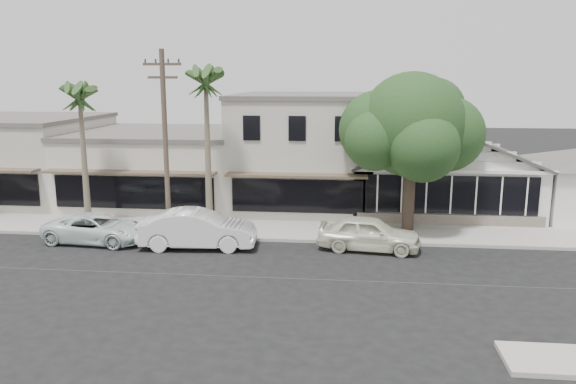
# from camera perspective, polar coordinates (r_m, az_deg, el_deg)

# --- Properties ---
(ground) EXTENTS (140.00, 140.00, 0.00)m
(ground) POSITION_cam_1_polar(r_m,az_deg,el_deg) (22.03, 6.79, -8.97)
(ground) COLOR black
(ground) RESTS_ON ground
(sidewalk_north) EXTENTS (90.00, 3.50, 0.15)m
(sidewalk_north) POSITION_cam_1_polar(r_m,az_deg,el_deg) (29.43, -9.16, -3.60)
(sidewalk_north) COLOR #9E9991
(sidewalk_north) RESTS_ON ground
(corner_shop) EXTENTS (10.40, 8.60, 5.10)m
(corner_shop) POSITION_cam_1_polar(r_m,az_deg,el_deg) (33.94, 15.13, 2.55)
(corner_shop) COLOR white
(corner_shop) RESTS_ON ground
(row_building_near) EXTENTS (8.00, 10.00, 6.50)m
(row_building_near) POSITION_cam_1_polar(r_m,az_deg,el_deg) (34.53, 1.67, 4.15)
(row_building_near) COLOR beige
(row_building_near) RESTS_ON ground
(row_building_midnear) EXTENTS (10.00, 10.00, 4.20)m
(row_building_midnear) POSITION_cam_1_polar(r_m,az_deg,el_deg) (36.49, -12.60, 2.45)
(row_building_midnear) COLOR silver
(row_building_midnear) RESTS_ON ground
(row_building_midfar) EXTENTS (11.00, 10.00, 5.00)m
(row_building_midfar) POSITION_cam_1_polar(r_m,az_deg,el_deg) (40.99, -26.70, 3.04)
(row_building_midfar) COLOR beige
(row_building_midfar) RESTS_ON ground
(utility_pole) EXTENTS (1.80, 0.24, 9.00)m
(utility_pole) POSITION_cam_1_polar(r_m,az_deg,el_deg) (27.39, -12.35, 5.20)
(utility_pole) COLOR brown
(utility_pole) RESTS_ON ground
(car_0) EXTENTS (4.81, 2.42, 1.57)m
(car_0) POSITION_cam_1_polar(r_m,az_deg,el_deg) (25.68, 8.22, -4.17)
(car_0) COLOR silver
(car_0) RESTS_ON ground
(car_1) EXTENTS (5.45, 2.25, 1.76)m
(car_1) POSITION_cam_1_polar(r_m,az_deg,el_deg) (26.08, -9.18, -3.75)
(car_1) COLOR white
(car_1) RESTS_ON ground
(car_2) EXTENTS (5.08, 2.69, 1.36)m
(car_2) POSITION_cam_1_polar(r_m,az_deg,el_deg) (28.13, -18.89, -3.52)
(car_2) COLOR silver
(car_2) RESTS_ON ground
(shade_tree) EXTENTS (7.22, 6.52, 8.01)m
(shade_tree) POSITION_cam_1_polar(r_m,az_deg,el_deg) (28.44, 12.29, 6.40)
(shade_tree) COLOR #403227
(shade_tree) RESTS_ON ground
(palm_east) EXTENTS (3.15, 3.15, 8.65)m
(palm_east) POSITION_cam_1_polar(r_m,az_deg,el_deg) (28.00, -8.36, 10.92)
(palm_east) COLOR #726651
(palm_east) RESTS_ON ground
(palm_mid) EXTENTS (3.08, 3.08, 7.87)m
(palm_mid) POSITION_cam_1_polar(r_m,az_deg,el_deg) (30.20, -20.42, 9.03)
(palm_mid) COLOR #726651
(palm_mid) RESTS_ON ground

